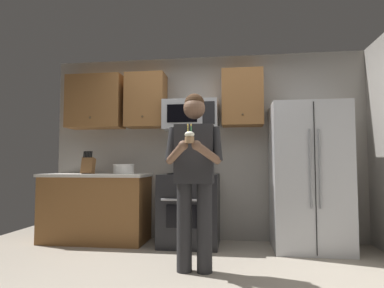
{
  "coord_description": "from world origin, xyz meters",
  "views": [
    {
      "loc": [
        0.46,
        -2.91,
        1.04
      ],
      "look_at": [
        0.02,
        0.31,
        1.25
      ],
      "focal_mm": 30.51,
      "sensor_mm": 36.0,
      "label": 1
    }
  ],
  "objects_px": {
    "knife_block": "(88,165)",
    "person": "(194,170)",
    "bowl_large_white": "(124,169)",
    "oven_range": "(190,209)",
    "refrigerator": "(308,176)",
    "microwave": "(191,115)",
    "cupcake": "(190,137)"
  },
  "relations": [
    {
      "from": "cupcake",
      "to": "oven_range",
      "type": "bearing_deg",
      "value": 98.04
    },
    {
      "from": "oven_range",
      "to": "refrigerator",
      "type": "xyz_separation_m",
      "value": [
        1.5,
        -0.04,
        0.44
      ]
    },
    {
      "from": "refrigerator",
      "to": "cupcake",
      "type": "bearing_deg",
      "value": -133.93
    },
    {
      "from": "bowl_large_white",
      "to": "person",
      "type": "height_order",
      "value": "person"
    },
    {
      "from": "refrigerator",
      "to": "person",
      "type": "relative_size",
      "value": 1.02
    },
    {
      "from": "bowl_large_white",
      "to": "microwave",
      "type": "bearing_deg",
      "value": 6.54
    },
    {
      "from": "oven_range",
      "to": "knife_block",
      "type": "height_order",
      "value": "knife_block"
    },
    {
      "from": "oven_range",
      "to": "microwave",
      "type": "height_order",
      "value": "microwave"
    },
    {
      "from": "knife_block",
      "to": "person",
      "type": "distance_m",
      "value": 1.9
    },
    {
      "from": "refrigerator",
      "to": "person",
      "type": "bearing_deg",
      "value": -141.84
    },
    {
      "from": "person",
      "to": "oven_range",
      "type": "bearing_deg",
      "value": 100.48
    },
    {
      "from": "bowl_large_white",
      "to": "person",
      "type": "distance_m",
      "value": 1.55
    },
    {
      "from": "microwave",
      "to": "refrigerator",
      "type": "relative_size",
      "value": 0.41
    },
    {
      "from": "knife_block",
      "to": "person",
      "type": "bearing_deg",
      "value": -32.91
    },
    {
      "from": "oven_range",
      "to": "person",
      "type": "distance_m",
      "value": 1.21
    },
    {
      "from": "knife_block",
      "to": "person",
      "type": "height_order",
      "value": "person"
    },
    {
      "from": "refrigerator",
      "to": "microwave",
      "type": "bearing_deg",
      "value": 173.97
    },
    {
      "from": "oven_range",
      "to": "bowl_large_white",
      "type": "relative_size",
      "value": 3.25
    },
    {
      "from": "refrigerator",
      "to": "cupcake",
      "type": "distance_m",
      "value": 1.92
    },
    {
      "from": "knife_block",
      "to": "cupcake",
      "type": "height_order",
      "value": "cupcake"
    },
    {
      "from": "bowl_large_white",
      "to": "knife_block",
      "type": "bearing_deg",
      "value": -174.79
    },
    {
      "from": "bowl_large_white",
      "to": "person",
      "type": "bearing_deg",
      "value": -44.24
    },
    {
      "from": "microwave",
      "to": "knife_block",
      "type": "height_order",
      "value": "microwave"
    },
    {
      "from": "refrigerator",
      "to": "person",
      "type": "xyz_separation_m",
      "value": [
        -1.3,
        -1.02,
        0.1
      ]
    },
    {
      "from": "knife_block",
      "to": "cupcake",
      "type": "bearing_deg",
      "value": -40.46
    },
    {
      "from": "person",
      "to": "cupcake",
      "type": "distance_m",
      "value": 0.44
    },
    {
      "from": "refrigerator",
      "to": "cupcake",
      "type": "height_order",
      "value": "refrigerator"
    },
    {
      "from": "bowl_large_white",
      "to": "oven_range",
      "type": "bearing_deg",
      "value": -0.94
    },
    {
      "from": "microwave",
      "to": "knife_block",
      "type": "xyz_separation_m",
      "value": [
        -1.4,
        -0.15,
        -0.68
      ]
    },
    {
      "from": "refrigerator",
      "to": "knife_block",
      "type": "bearing_deg",
      "value": 179.81
    },
    {
      "from": "cupcake",
      "to": "person",
      "type": "bearing_deg",
      "value": 90.0
    },
    {
      "from": "refrigerator",
      "to": "cupcake",
      "type": "relative_size",
      "value": 10.35
    }
  ]
}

